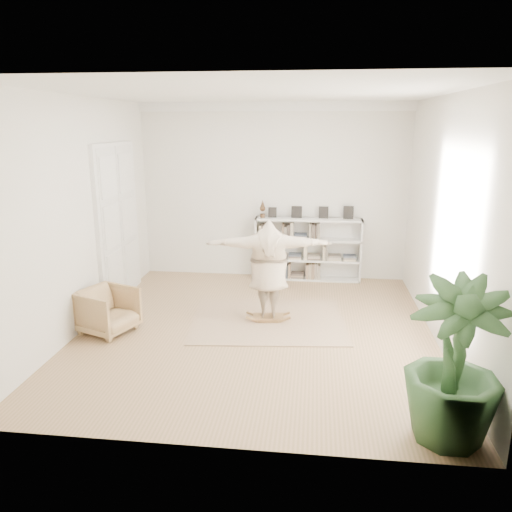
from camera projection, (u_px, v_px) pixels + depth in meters
The scene contains 9 objects.
floor at pixel (256, 330), 7.93m from camera, with size 6.00×6.00×0.00m, color olive.
room_shell at pixel (274, 106), 9.85m from camera, with size 6.00×6.00×6.00m.
doors at pixel (118, 224), 9.13m from camera, with size 0.09×1.78×2.92m.
bookshelf at pixel (308, 250), 10.39m from camera, with size 2.20×0.35×1.64m.
armchair at pixel (108, 311), 7.78m from camera, with size 0.76×0.78×0.71m, color tan.
rug at pixel (268, 320), 8.30m from camera, with size 2.50×2.00×0.02m, color tan.
rocker_board at pixel (268, 317), 8.28m from camera, with size 0.53×0.35×0.11m.
person at pixel (269, 267), 8.06m from camera, with size 1.99×0.54×1.62m, color #BDA88E.
houseplant at pixel (454, 362), 5.00m from camera, with size 0.97×0.97×1.73m, color #294C26.
Camera 1 is at (0.86, -7.31, 3.18)m, focal length 35.00 mm.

